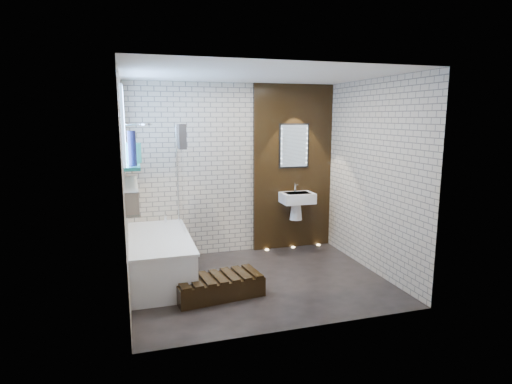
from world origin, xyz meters
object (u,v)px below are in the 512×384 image
object	(u,v)px
led_mirror	(294,146)
walnut_step	(219,287)
bathtub	(160,258)
bath_screen	(181,177)
washbasin	(297,202)

from	to	relation	value
led_mirror	walnut_step	xyz separation A→B (m)	(-1.55, -1.53, -1.54)
bathtub	walnut_step	size ratio (longest dim) A/B	1.70
led_mirror	walnut_step	bearing A→B (deg)	-135.33
led_mirror	walnut_step	size ratio (longest dim) A/B	0.68
bathtub	walnut_step	world-z (taller)	bathtub
bath_screen	washbasin	world-z (taller)	bath_screen
bath_screen	washbasin	distance (m)	1.89
washbasin	led_mirror	xyz separation A→B (m)	(0.00, 0.16, 0.86)
bathtub	washbasin	world-z (taller)	washbasin
bathtub	bath_screen	xyz separation A→B (m)	(0.35, 0.44, 0.99)
bathtub	led_mirror	distance (m)	2.68
bathtub	led_mirror	world-z (taller)	led_mirror
washbasin	led_mirror	bearing A→B (deg)	90.00
bath_screen	led_mirror	bearing A→B (deg)	10.66
washbasin	walnut_step	bearing A→B (deg)	-138.44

